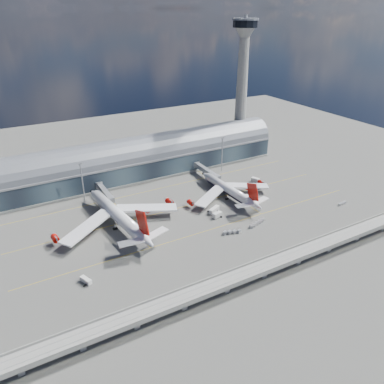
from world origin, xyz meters
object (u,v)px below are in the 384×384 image
control_tower (242,88)px  service_truck_2 (214,210)px  airliner_left (119,216)px  cargo_train_0 (232,232)px  cargo_train_1 (257,223)px  service_truck_5 (105,207)px  service_truck_1 (217,215)px  service_truck_3 (248,199)px  floodlight_mast_right (222,153)px  cargo_train_2 (342,203)px  service_truck_4 (255,180)px  airliner_right (229,190)px  service_truck_0 (86,280)px  floodlight_mast_left (82,182)px

control_tower → service_truck_2: control_tower is taller
airliner_left → cargo_train_0: 61.50m
cargo_train_1 → service_truck_5: bearing=64.7°
service_truck_1 → service_truck_3: service_truck_3 is taller
service_truck_1 → cargo_train_1: bearing=-152.9°
service_truck_2 → service_truck_5: (-54.21, 34.76, -0.14)m
service_truck_5 → cargo_train_0: size_ratio=0.58×
floodlight_mast_right → cargo_train_2: bearing=-66.3°
service_truck_4 → cargo_train_1: (-33.82, -44.77, -0.82)m
cargo_train_0 → cargo_train_2: size_ratio=1.53×
floodlight_mast_right → airliner_right: 43.45m
floodlight_mast_right → service_truck_0: size_ratio=4.10×
control_tower → airliner_right: (-54.42, -65.88, -46.68)m
cargo_train_2 → cargo_train_0: bearing=91.3°
service_truck_5 → cargo_train_0: 77.44m
control_tower → service_truck_0: (-154.61, -103.63, -50.36)m
floodlight_mast_left → cargo_train_1: (75.30, -73.03, -12.80)m
airliner_right → service_truck_1: airliner_right is taller
floodlight_mast_right → service_truck_5: floodlight_mast_right is taller
service_truck_0 → cargo_train_0: service_truck_0 is taller
service_truck_0 → service_truck_1: size_ratio=1.09×
service_truck_0 → service_truck_4: (128.73, 47.36, 0.37)m
cargo_train_1 → cargo_train_2: 59.98m
service_truck_2 → cargo_train_0: bearing=143.5°
service_truck_1 → cargo_train_0: size_ratio=0.57×
floodlight_mast_left → floodlight_mast_right: size_ratio=1.00×
service_truck_0 → cargo_train_2: size_ratio=0.94×
cargo_train_1 → cargo_train_2: bearing=-80.8°
cargo_train_2 → service_truck_4: bearing=32.2°
service_truck_1 → service_truck_5: size_ratio=0.98×
service_truck_1 → service_truck_5: bearing=38.7°
airliner_right → service_truck_0: bearing=-161.5°
service_truck_3 → cargo_train_2: (47.27, -31.54, -0.92)m
floodlight_mast_left → cargo_train_2: size_ratio=3.87×
control_tower → service_truck_1: control_tower is taller
airliner_left → service_truck_2: bearing=-19.0°
service_truck_5 → cargo_train_1: service_truck_5 is taller
cargo_train_1 → airliner_left: bearing=77.6°
floodlight_mast_left → service_truck_1: size_ratio=4.46×
service_truck_4 → service_truck_5: size_ratio=1.05×
airliner_left → service_truck_5: airliner_left is taller
airliner_left → cargo_train_0: airliner_left is taller
service_truck_0 → service_truck_3: size_ratio=0.88×
airliner_right → service_truck_1: bearing=-140.6°
control_tower → service_truck_1: 122.75m
service_truck_0 → service_truck_2: bearing=-4.9°
floodlight_mast_left → service_truck_3: size_ratio=3.63×
service_truck_0 → service_truck_5: service_truck_5 is taller
airliner_left → cargo_train_2: airliner_left is taller
service_truck_3 → service_truck_4: 29.23m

